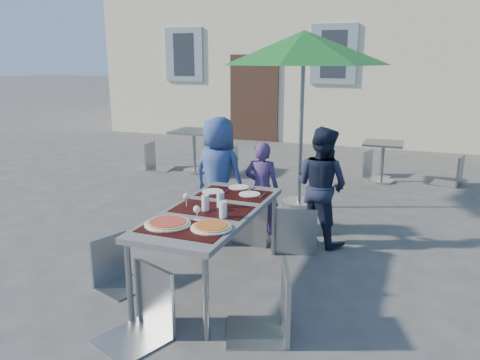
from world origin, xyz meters
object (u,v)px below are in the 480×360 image
at_px(chair_4, 272,260).
at_px(bg_chair_r_0, 226,143).
at_px(child_2, 321,186).
at_px(patio_umbrella, 304,50).
at_px(chair_2, 298,201).
at_px(chair_5, 141,262).
at_px(bg_chair_l_0, 154,139).
at_px(chair_0, 201,195).
at_px(chair_1, 252,194).
at_px(pizza_near_left, 168,223).
at_px(chair_3, 114,233).
at_px(bg_chair_l_1, 374,148).
at_px(bg_chair_r_1, 456,152).
at_px(child_1, 262,188).
at_px(child_0, 219,175).
at_px(dining_table, 212,215).
at_px(cafe_table_1, 383,156).
at_px(pizza_near_right, 211,227).
at_px(cafe_table_0, 194,143).

xyz_separation_m(chair_4, bg_chair_r_0, (-2.34, 4.62, -0.02)).
height_order(child_2, patio_umbrella, patio_umbrella).
relative_size(chair_2, chair_5, 0.95).
relative_size(chair_4, bg_chair_l_0, 1.06).
xyz_separation_m(chair_0, chair_1, (0.60, 0.11, 0.05)).
bearing_deg(pizza_near_left, child_2, 65.21).
xyz_separation_m(chair_3, patio_umbrella, (1.02, 2.99, 1.69)).
bearing_deg(bg_chair_l_1, bg_chair_r_1, -3.87).
bearing_deg(patio_umbrella, bg_chair_r_1, 45.30).
height_order(child_1, chair_3, child_1).
bearing_deg(pizza_near_left, chair_4, -5.34).
xyz_separation_m(chair_4, bg_chair_l_0, (-3.83, 4.59, -0.04)).
distance_m(child_0, chair_2, 1.13).
height_order(chair_0, patio_umbrella, patio_umbrella).
height_order(dining_table, cafe_table_1, dining_table).
bearing_deg(cafe_table_1, patio_umbrella, -116.79).
xyz_separation_m(chair_1, chair_2, (0.56, -0.06, -0.01)).
bearing_deg(chair_1, patio_umbrella, 83.03).
bearing_deg(patio_umbrella, bg_chair_r_0, 141.42).
bearing_deg(chair_3, pizza_near_left, -13.19).
bearing_deg(chair_5, pizza_near_right, 56.09).
relative_size(dining_table, pizza_near_left, 4.74).
distance_m(chair_0, bg_chair_l_1, 4.19).
relative_size(child_0, bg_chair_r_0, 1.39).
relative_size(chair_1, cafe_table_0, 1.27).
distance_m(bg_chair_l_0, bg_chair_r_1, 5.43).
xyz_separation_m(dining_table, bg_chair_r_0, (-1.56, 4.01, -0.09)).
distance_m(dining_table, child_2, 1.60).
distance_m(child_0, cafe_table_1, 3.64).
bearing_deg(child_0, chair_5, 109.60).
bearing_deg(child_2, chair_0, 41.40).
distance_m(pizza_near_left, chair_5, 0.49).
xyz_separation_m(child_2, cafe_table_0, (-2.95, 2.61, -0.11)).
height_order(pizza_near_left, child_2, child_2).
bearing_deg(chair_5, cafe_table_0, 112.50).
bearing_deg(child_0, chair_1, 165.23).
bearing_deg(cafe_table_0, child_1, -49.43).
relative_size(pizza_near_right, child_1, 0.30).
bearing_deg(dining_table, chair_4, -37.91).
relative_size(child_2, chair_0, 1.46).
bearing_deg(cafe_table_0, pizza_near_right, -61.65).
height_order(child_2, bg_chair_l_0, child_2).
height_order(chair_3, chair_5, chair_5).
bearing_deg(bg_chair_l_1, pizza_near_left, -101.90).
bearing_deg(chair_1, bg_chair_l_0, 136.68).
bearing_deg(chair_4, pizza_near_right, 166.12).
relative_size(chair_1, patio_umbrella, 0.41).
bearing_deg(cafe_table_0, patio_umbrella, -30.52).
height_order(chair_5, patio_umbrella, patio_umbrella).
height_order(patio_umbrella, bg_chair_l_0, patio_umbrella).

